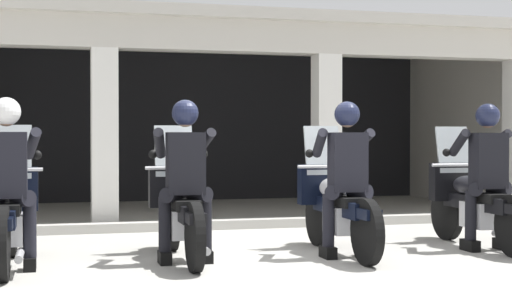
{
  "coord_description": "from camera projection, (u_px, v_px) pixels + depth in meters",
  "views": [
    {
      "loc": [
        -2.05,
        -7.51,
        1.22
      ],
      "look_at": [
        0.0,
        0.29,
        1.09
      ],
      "focal_mm": 54.09,
      "sensor_mm": 36.0,
      "label": 1
    }
  ],
  "objects": [
    {
      "name": "police_officer_center_left",
      "position": [
        185.0,
        166.0,
        7.46
      ],
      "size": [
        0.63,
        0.61,
        1.58
      ],
      "rotation": [
        0.0,
        0.0,
        -0.05
      ],
      "color": "black",
      "rests_on": "ground"
    },
    {
      "name": "motorcycle_far_right",
      "position": [
        473.0,
        202.0,
        8.59
      ],
      "size": [
        0.62,
        2.04,
        1.35
      ],
      "rotation": [
        0.0,
        0.0,
        0.03
      ],
      "color": "black",
      "rests_on": "ground"
    },
    {
      "name": "police_officer_far_left",
      "position": [
        7.0,
        168.0,
        7.01
      ],
      "size": [
        0.63,
        0.61,
        1.58
      ],
      "rotation": [
        0.0,
        0.0,
        0.03
      ],
      "color": "black",
      "rests_on": "ground"
    },
    {
      "name": "kerb_strip",
      "position": [
        227.0,
        224.0,
        10.27
      ],
      "size": [
        10.07,
        0.24,
        0.12
      ],
      "primitive_type": "cube",
      "color": "#B7B5AD",
      "rests_on": "ground"
    },
    {
      "name": "station_building",
      "position": [
        189.0,
        94.0,
        13.14
      ],
      "size": [
        10.57,
        4.93,
        3.01
      ],
      "color": "black",
      "rests_on": "ground"
    },
    {
      "name": "police_officer_center_right",
      "position": [
        346.0,
        165.0,
        7.82
      ],
      "size": [
        0.63,
        0.61,
        1.58
      ],
      "rotation": [
        0.0,
        0.0,
        0.12
      ],
      "color": "black",
      "rests_on": "ground"
    },
    {
      "name": "ground_plane",
      "position": [
        207.0,
        225.0,
        10.71
      ],
      "size": [
        80.0,
        80.0,
        0.0
      ],
      "primitive_type": "plane",
      "color": "#A8A59E"
    },
    {
      "name": "motorcycle_far_left",
      "position": [
        9.0,
        213.0,
        7.29
      ],
      "size": [
        0.62,
        2.04,
        1.35
      ],
      "rotation": [
        0.0,
        0.0,
        0.03
      ],
      "color": "black",
      "rests_on": "ground"
    },
    {
      "name": "motorcycle_center_left",
      "position": [
        181.0,
        209.0,
        7.74
      ],
      "size": [
        0.62,
        2.04,
        1.35
      ],
      "rotation": [
        0.0,
        0.0,
        -0.05
      ],
      "color": "black",
      "rests_on": "ground"
    },
    {
      "name": "motorcycle_center_right",
      "position": [
        337.0,
        206.0,
        8.1
      ],
      "size": [
        0.62,
        2.04,
        1.35
      ],
      "rotation": [
        0.0,
        0.0,
        0.12
      ],
      "color": "black",
      "rests_on": "ground"
    },
    {
      "name": "police_officer_far_right",
      "position": [
        487.0,
        163.0,
        8.31
      ],
      "size": [
        0.63,
        0.61,
        1.58
      ],
      "rotation": [
        0.0,
        0.0,
        0.03
      ],
      "color": "black",
      "rests_on": "ground"
    }
  ]
}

